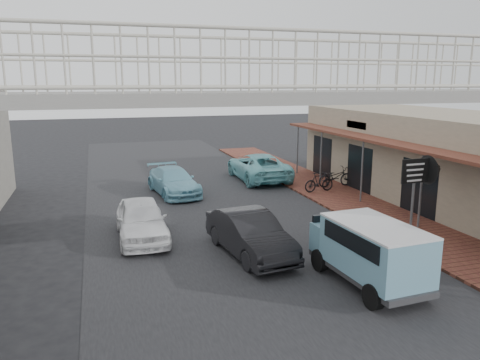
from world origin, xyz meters
TOP-DOWN VIEW (x-y plane):
  - ground at (0.00, 0.00)m, footprint 120.00×120.00m
  - road_strip at (0.00, 0.00)m, footprint 10.00×60.00m
  - sidewalk at (6.50, 3.00)m, footprint 3.00×40.00m
  - shophouse_row at (10.97, 4.00)m, footprint 7.20×18.00m
  - footbridge at (0.00, -4.00)m, footprint 16.40×2.40m
  - white_hatchback at (-3.05, 3.02)m, footprint 1.70×4.14m
  - dark_sedan at (0.08, 0.43)m, footprint 1.99×4.35m
  - angkot_curb at (4.20, 11.30)m, footprint 2.54×5.38m
  - angkot_far at (-0.89, 9.33)m, footprint 2.35×4.60m
  - angkot_van at (2.43, -2.71)m, footprint 1.88×3.73m
  - motorcycle_near at (7.27, 8.07)m, footprint 1.98×0.80m
  - motorcycle_far at (5.95, 7.26)m, footprint 1.66×0.65m
  - arrow_sign at (6.67, 0.22)m, footprint 1.66×1.05m

SIDE VIEW (x-z plane):
  - ground at x=0.00m, z-range 0.00..0.00m
  - road_strip at x=0.00m, z-range 0.00..0.01m
  - sidewalk at x=6.50m, z-range 0.00..0.10m
  - motorcycle_far at x=5.95m, z-range 0.10..1.07m
  - motorcycle_near at x=7.27m, z-range 0.10..1.12m
  - angkot_far at x=-0.89m, z-range 0.00..1.28m
  - dark_sedan at x=0.08m, z-range 0.00..1.38m
  - white_hatchback at x=-3.05m, z-range 0.00..1.40m
  - angkot_curb at x=4.20m, z-range 0.00..1.49m
  - angkot_van at x=2.43m, z-range 0.24..2.02m
  - shophouse_row at x=10.97m, z-range 0.01..4.01m
  - arrow_sign at x=6.67m, z-range 0.98..3.83m
  - footbridge at x=0.00m, z-range 0.01..6.35m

